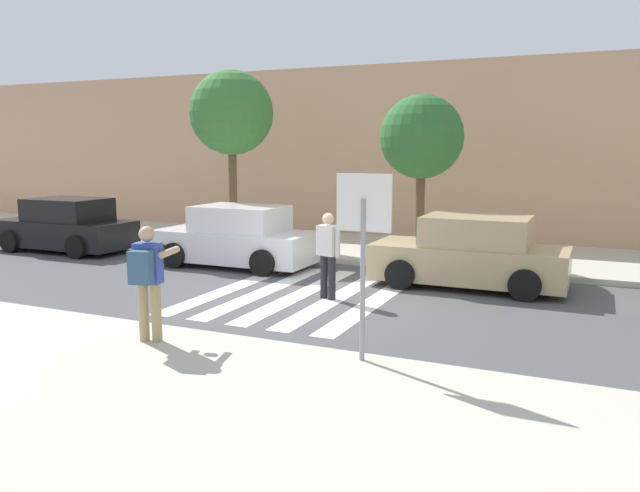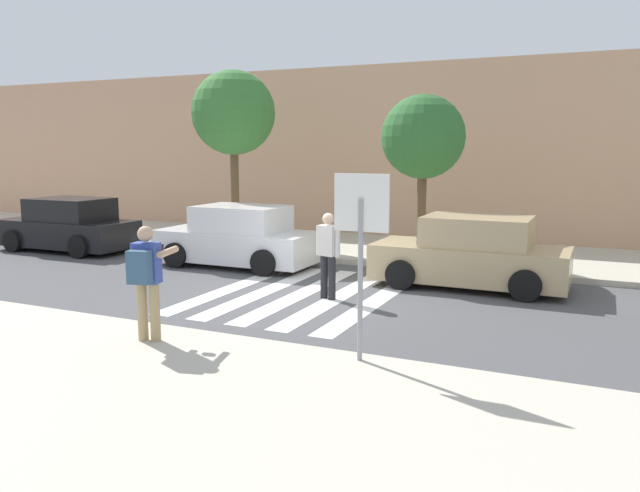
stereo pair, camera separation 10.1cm
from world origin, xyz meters
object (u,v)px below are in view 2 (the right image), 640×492
at_px(pedestrian_crossing, 328,251).
at_px(street_tree_center, 423,138).
at_px(street_tree_west, 233,114).
at_px(stop_sign, 361,226).
at_px(parked_car_black, 69,226).
at_px(parked_car_white, 238,238).
at_px(parked_car_tan, 472,254).
at_px(photographer_with_backpack, 146,273).

height_order(pedestrian_crossing, street_tree_center, street_tree_center).
xyz_separation_m(pedestrian_crossing, street_tree_center, (0.64, 4.49, 2.27)).
bearing_deg(street_tree_west, street_tree_center, -0.10).
xyz_separation_m(stop_sign, parked_car_black, (-11.34, 5.77, -1.25)).
xyz_separation_m(parked_car_white, parked_car_tan, (5.88, 0.00, 0.00)).
distance_m(stop_sign, pedestrian_crossing, 4.18).
height_order(stop_sign, street_tree_center, street_tree_center).
bearing_deg(stop_sign, pedestrian_crossing, 120.01).
xyz_separation_m(photographer_with_backpack, street_tree_center, (1.77, 8.53, 2.07)).
height_order(parked_car_tan, street_tree_west, street_tree_west).
xyz_separation_m(stop_sign, street_tree_center, (-1.39, 8.00, 1.27)).
bearing_deg(stop_sign, photographer_with_backpack, -170.44).
bearing_deg(street_tree_center, parked_car_white, -151.70).
height_order(parked_car_white, street_tree_west, street_tree_west).
distance_m(pedestrian_crossing, street_tree_west, 7.35).
bearing_deg(pedestrian_crossing, street_tree_center, 81.91).
xyz_separation_m(parked_car_black, street_tree_west, (4.32, 2.24, 3.24)).
bearing_deg(street_tree_west, parked_car_tan, -16.90).
xyz_separation_m(photographer_with_backpack, pedestrian_crossing, (1.13, 4.04, -0.19)).
relative_size(parked_car_white, parked_car_tan, 1.00).
relative_size(stop_sign, parked_car_white, 0.61).
xyz_separation_m(pedestrian_crossing, street_tree_west, (-4.99, 4.50, 2.99)).
distance_m(parked_car_black, parked_car_tan, 11.69).
bearing_deg(parked_car_tan, parked_car_black, -180.00).
distance_m(parked_car_tan, street_tree_west, 8.35).
relative_size(parked_car_black, parked_car_white, 1.00).
distance_m(parked_car_white, street_tree_center, 5.33).
height_order(parked_car_black, parked_car_white, same).
bearing_deg(photographer_with_backpack, stop_sign, 9.56).
bearing_deg(parked_car_black, parked_car_tan, 0.00).
distance_m(street_tree_west, street_tree_center, 5.67).
bearing_deg(photographer_with_backpack, parked_car_black, 142.37).
bearing_deg(parked_car_tan, street_tree_west, 163.10).
bearing_deg(parked_car_tan, pedestrian_crossing, -136.54).
xyz_separation_m(photographer_with_backpack, street_tree_west, (-3.85, 8.54, 2.80)).
bearing_deg(photographer_with_backpack, parked_car_tan, 60.86).
height_order(parked_car_black, street_tree_west, street_tree_west).
relative_size(photographer_with_backpack, street_tree_west, 0.34).
height_order(parked_car_tan, street_tree_center, street_tree_center).
bearing_deg(pedestrian_crossing, street_tree_west, 137.95).
height_order(stop_sign, photographer_with_backpack, stop_sign).
distance_m(parked_car_white, parked_car_tan, 5.88).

